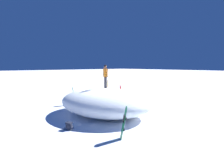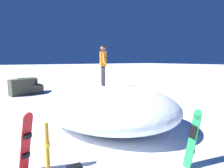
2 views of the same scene
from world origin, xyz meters
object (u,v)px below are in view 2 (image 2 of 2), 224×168
object	(u,v)px
snowboard_tertiary_upright	(99,92)
backpack_near	(144,107)
snowboard_secondary_upright	(26,142)
snowboarder_standing	(103,62)
snowboard_primary_upright	(193,138)

from	to	relation	value
snowboard_tertiary_upright	backpack_near	distance (m)	3.05
snowboard_secondary_upright	backpack_near	xyz separation A→B (m)	(6.56, 2.86, -0.62)
snowboard_tertiary_upright	snowboarder_standing	bearing A→B (deg)	-117.19
snowboard_secondary_upright	snowboard_tertiary_upright	distance (m)	7.56
snowboarder_standing	backpack_near	distance (m)	4.34
snowboard_primary_upright	backpack_near	xyz separation A→B (m)	(2.90, 4.93, -0.60)
snowboarder_standing	backpack_near	bearing A→B (deg)	18.76
snowboard_secondary_upright	snowboarder_standing	bearing A→B (deg)	28.20
snowboard_primary_upright	backpack_near	world-z (taller)	snowboard_primary_upright
backpack_near	snowboard_tertiary_upright	bearing A→B (deg)	117.72
snowboard_primary_upright	backpack_near	size ratio (longest dim) A/B	2.49
snowboarder_standing	snowboard_primary_upright	bearing A→B (deg)	-83.44
snowboard_tertiary_upright	snowboard_primary_upright	bearing A→B (deg)	-101.25
snowboarder_standing	snowboard_secondary_upright	size ratio (longest dim) A/B	1.01
snowboard_primary_upright	snowboard_secondary_upright	distance (m)	4.21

